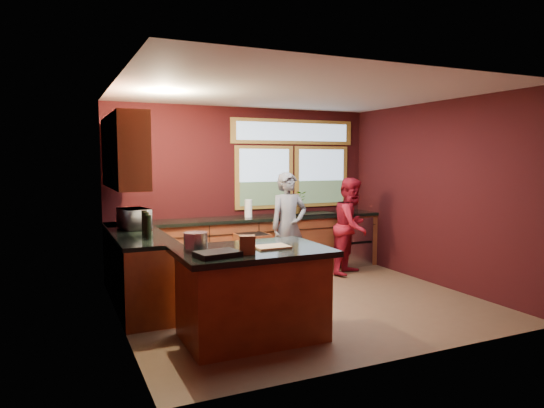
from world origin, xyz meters
TOP-DOWN VIEW (x-y plane):
  - floor at (0.00, 0.00)m, footprint 4.50×4.50m
  - room_shell at (-0.60, 0.32)m, footprint 4.52×4.02m
  - back_counter at (0.20, 1.70)m, footprint 4.50×0.64m
  - left_counter at (-1.95, 0.85)m, footprint 0.64×2.30m
  - island at (-1.06, -0.92)m, footprint 1.55×1.05m
  - person_grey at (0.35, 1.07)m, footprint 0.61×0.41m
  - person_red at (1.48, 1.05)m, footprint 0.96×0.91m
  - microwave at (-1.92, 1.11)m, footprint 0.42×0.55m
  - potted_plant at (0.82, 1.75)m, footprint 0.35×0.31m
  - paper_towel at (-0.06, 1.70)m, footprint 0.12×0.12m
  - cutting_board at (-0.86, -0.97)m, footprint 0.35×0.25m
  - stock_pot at (-1.61, -0.77)m, footprint 0.24×0.24m
  - paper_bag at (-1.21, -1.17)m, footprint 0.18×0.16m
  - black_tray at (-1.51, -1.17)m, footprint 0.44×0.34m

SIDE VIEW (x-z plane):
  - floor at x=0.00m, z-range 0.00..0.00m
  - back_counter at x=0.20m, z-range 0.00..0.93m
  - left_counter at x=-1.95m, z-range 0.00..0.93m
  - island at x=-1.06m, z-range 0.01..0.95m
  - person_red at x=1.48m, z-range 0.00..1.56m
  - person_grey at x=0.35m, z-range 0.00..1.66m
  - cutting_board at x=-0.86m, z-range 0.94..0.96m
  - black_tray at x=-1.51m, z-range 0.94..0.99m
  - stock_pot at x=-1.61m, z-range 0.94..1.12m
  - paper_bag at x=-1.21m, z-range 0.94..1.12m
  - microwave at x=-1.92m, z-range 0.93..1.20m
  - paper_towel at x=-0.06m, z-range 0.93..1.21m
  - potted_plant at x=0.82m, z-range 0.93..1.32m
  - room_shell at x=-0.60m, z-range 0.44..3.15m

